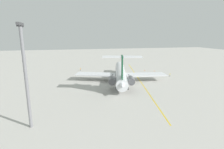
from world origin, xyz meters
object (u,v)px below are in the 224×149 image
(ground_crew_near_tail, at_px, (81,69))
(safety_cone_wingtip, at_px, (145,70))
(ground_crew_near_nose, at_px, (170,74))
(light_mast, at_px, (25,73))
(main_jetliner, at_px, (121,74))
(safety_cone_nose, at_px, (154,71))

(ground_crew_near_tail, height_order, safety_cone_wingtip, ground_crew_near_tail)
(ground_crew_near_nose, xyz_separation_m, light_mast, (-37.99, 58.40, 11.69))
(safety_cone_wingtip, bearing_deg, ground_crew_near_nose, -156.81)
(main_jetliner, height_order, ground_crew_near_tail, main_jetliner)
(main_jetliner, xyz_separation_m, light_mast, (-33.85, 31.11, 9.04))
(ground_crew_near_tail, xyz_separation_m, safety_cone_nose, (-11.74, -41.39, -0.77))
(main_jetliner, bearing_deg, light_mast, 152.01)
(light_mast, bearing_deg, safety_cone_wingtip, -43.67)
(light_mast, bearing_deg, main_jetliner, -42.58)
(safety_cone_wingtip, bearing_deg, ground_crew_near_tail, 75.74)
(ground_crew_near_tail, height_order, light_mast, light_mast)
(ground_crew_near_nose, distance_m, safety_cone_nose, 13.68)
(safety_cone_wingtip, bearing_deg, light_mast, 136.33)
(ground_crew_near_tail, bearing_deg, safety_cone_nose, 26.00)
(safety_cone_nose, distance_m, safety_cone_wingtip, 5.52)
(ground_crew_near_nose, bearing_deg, light_mast, -84.36)
(main_jetliner, bearing_deg, ground_crew_near_nose, -66.78)
(ground_crew_near_nose, relative_size, ground_crew_near_tail, 1.03)
(ground_crew_near_tail, height_order, safety_cone_nose, ground_crew_near_tail)
(main_jetliner, bearing_deg, safety_cone_wingtip, -30.82)
(ground_crew_near_tail, bearing_deg, light_mast, -61.58)
(ground_crew_near_nose, distance_m, light_mast, 70.64)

